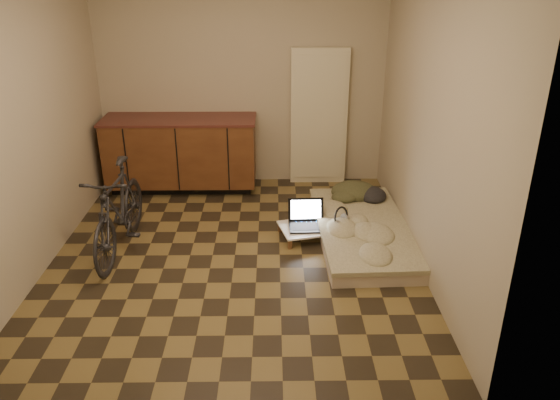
{
  "coord_description": "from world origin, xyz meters",
  "views": [
    {
      "loc": [
        0.38,
        -4.67,
        2.66
      ],
      "look_at": [
        0.44,
        0.08,
        0.55
      ],
      "focal_mm": 35.0,
      "sensor_mm": 36.0,
      "label": 1
    }
  ],
  "objects_px": {
    "laptop": "(307,221)",
    "bicycle": "(118,206)",
    "lap_desk": "(314,227)",
    "futon": "(363,231)"
  },
  "relations": [
    {
      "from": "lap_desk",
      "to": "futon",
      "type": "bearing_deg",
      "value": -19.52
    },
    {
      "from": "futon",
      "to": "laptop",
      "type": "xyz_separation_m",
      "value": [
        -0.58,
        0.06,
        0.08
      ]
    },
    {
      "from": "laptop",
      "to": "futon",
      "type": "bearing_deg",
      "value": -8.31
    },
    {
      "from": "lap_desk",
      "to": "laptop",
      "type": "xyz_separation_m",
      "value": [
        -0.08,
        0.01,
        0.07
      ]
    },
    {
      "from": "laptop",
      "to": "bicycle",
      "type": "bearing_deg",
      "value": -173.19
    },
    {
      "from": "bicycle",
      "to": "futon",
      "type": "height_order",
      "value": "bicycle"
    },
    {
      "from": "futon",
      "to": "laptop",
      "type": "bearing_deg",
      "value": 172.04
    },
    {
      "from": "lap_desk",
      "to": "bicycle",
      "type": "bearing_deg",
      "value": 174.28
    },
    {
      "from": "bicycle",
      "to": "laptop",
      "type": "distance_m",
      "value": 1.89
    },
    {
      "from": "lap_desk",
      "to": "laptop",
      "type": "distance_m",
      "value": 0.1
    }
  ]
}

